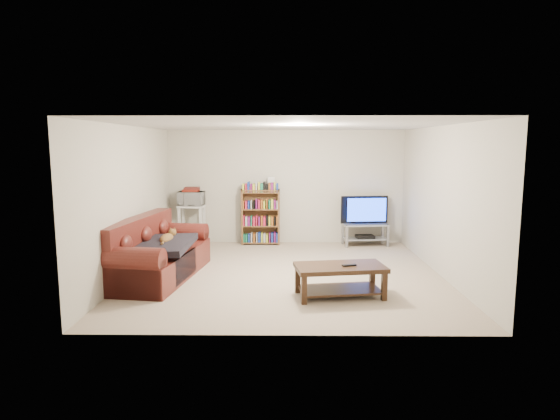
{
  "coord_description": "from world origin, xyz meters",
  "views": [
    {
      "loc": [
        -0.01,
        -7.44,
        2.1
      ],
      "look_at": [
        -0.1,
        0.4,
        1.0
      ],
      "focal_mm": 30.0,
      "sensor_mm": 36.0,
      "label": 1
    }
  ],
  "objects_px": {
    "bookshelf": "(261,216)",
    "tv_stand": "(365,231)",
    "sofa": "(155,257)",
    "coffee_table": "(340,275)"
  },
  "relations": [
    {
      "from": "tv_stand",
      "to": "bookshelf",
      "type": "height_order",
      "value": "bookshelf"
    },
    {
      "from": "coffee_table",
      "to": "tv_stand",
      "type": "distance_m",
      "value": 3.45
    },
    {
      "from": "bookshelf",
      "to": "tv_stand",
      "type": "bearing_deg",
      "value": -3.2
    },
    {
      "from": "bookshelf",
      "to": "coffee_table",
      "type": "bearing_deg",
      "value": -69.81
    },
    {
      "from": "sofa",
      "to": "tv_stand",
      "type": "relative_size",
      "value": 2.44
    },
    {
      "from": "sofa",
      "to": "coffee_table",
      "type": "distance_m",
      "value": 2.98
    },
    {
      "from": "coffee_table",
      "to": "tv_stand",
      "type": "relative_size",
      "value": 1.35
    },
    {
      "from": "sofa",
      "to": "bookshelf",
      "type": "xyz_separation_m",
      "value": [
        1.56,
        2.51,
        0.27
      ]
    },
    {
      "from": "sofa",
      "to": "coffee_table",
      "type": "height_order",
      "value": "sofa"
    },
    {
      "from": "bookshelf",
      "to": "sofa",
      "type": "bearing_deg",
      "value": -121.94
    }
  ]
}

